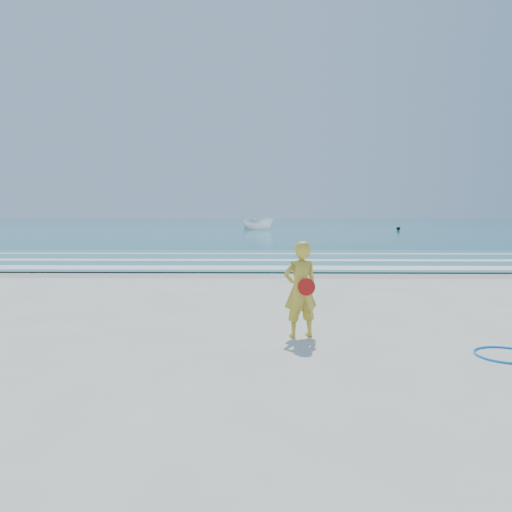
{
  "coord_description": "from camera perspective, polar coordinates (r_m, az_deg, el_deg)",
  "views": [
    {
      "loc": [
        0.45,
        -7.18,
        1.95
      ],
      "look_at": [
        0.26,
        4.0,
        1.0
      ],
      "focal_mm": 35.0,
      "sensor_mm": 36.0,
      "label": 1
    }
  ],
  "objects": [
    {
      "name": "ground",
      "position": [
        7.46,
        -2.58,
        -10.31
      ],
      "size": [
        400.0,
        400.0,
        0.0
      ],
      "primitive_type": "plane",
      "color": "silver",
      "rests_on": "ground"
    },
    {
      "name": "wet_sand",
      "position": [
        16.31,
        -0.64,
        -2.01
      ],
      "size": [
        400.0,
        2.4,
        0.0
      ],
      "primitive_type": "cube",
      "color": "#B2A893",
      "rests_on": "ground"
    },
    {
      "name": "ocean",
      "position": [
        112.2,
        0.71,
        3.86
      ],
      "size": [
        400.0,
        190.0,
        0.04
      ],
      "primitive_type": "cube",
      "color": "#19727F",
      "rests_on": "ground"
    },
    {
      "name": "shallow",
      "position": [
        21.27,
        -0.27,
        -0.29
      ],
      "size": [
        400.0,
        10.0,
        0.01
      ],
      "primitive_type": "cube",
      "color": "#59B7AD",
      "rests_on": "ocean"
    },
    {
      "name": "foam_near",
      "position": [
        17.59,
        -0.53,
        -1.34
      ],
      "size": [
        400.0,
        1.4,
        0.01
      ],
      "primitive_type": "cube",
      "color": "white",
      "rests_on": "shallow"
    },
    {
      "name": "foam_mid",
      "position": [
        20.48,
        -0.32,
        -0.47
      ],
      "size": [
        400.0,
        0.9,
        0.01
      ],
      "primitive_type": "cube",
      "color": "white",
      "rests_on": "shallow"
    },
    {
      "name": "foam_far",
      "position": [
        23.76,
        -0.15,
        0.27
      ],
      "size": [
        400.0,
        0.6,
        0.01
      ],
      "primitive_type": "cube",
      "color": "white",
      "rests_on": "shallow"
    },
    {
      "name": "hoop",
      "position": [
        7.79,
        26.72,
        -10.05
      ],
      "size": [
        1.03,
        1.03,
        0.03
      ],
      "primitive_type": "torus",
      "rotation": [
        0.0,
        0.0,
        0.25
      ],
      "color": "#0E84FF",
      "rests_on": "ground"
    },
    {
      "name": "boat",
      "position": [
        58.44,
        0.22,
        3.74
      ],
      "size": [
        4.32,
        2.78,
        1.56
      ],
      "primitive_type": "imported",
      "rotation": [
        0.0,
        0.0,
        1.23
      ],
      "color": "white",
      "rests_on": "ocean"
    },
    {
      "name": "buoy",
      "position": [
        59.22,
        15.95,
        3.03
      ],
      "size": [
        0.45,
        0.45,
        0.45
      ],
      "primitive_type": "sphere",
      "color": "black",
      "rests_on": "ocean"
    },
    {
      "name": "woman",
      "position": [
        7.9,
        5.1,
        -3.82
      ],
      "size": [
        0.64,
        0.52,
        1.52
      ],
      "color": "gold",
      "rests_on": "ground"
    }
  ]
}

